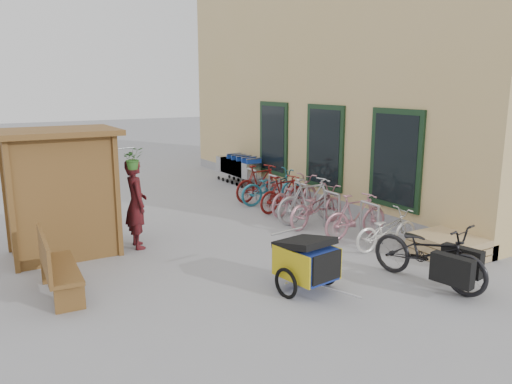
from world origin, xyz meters
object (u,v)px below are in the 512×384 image
bike_6 (272,187)px  pallet_stack (448,247)px  person_kiosk (136,204)px  bike_0 (386,230)px  kiosk (55,175)px  bike_1 (356,216)px  bike_4 (295,195)px  bike_3 (310,200)px  shopping_carts (238,167)px  bike_5 (284,194)px  cargo_bike (430,253)px  child_trailer (307,260)px  bench (55,265)px  bike_2 (316,206)px  bike_7 (260,183)px

bike_6 → pallet_stack: bearing=-169.7°
person_kiosk → bike_0: 4.98m
kiosk → bike_1: 6.06m
bike_4 → bike_6: 1.13m
bike_3 → bike_4: bike_3 is taller
shopping_carts → bike_5: (-0.74, -3.84, -0.10)m
person_kiosk → bike_4: person_kiosk is taller
pallet_stack → bike_0: (-0.65, 0.95, 0.19)m
kiosk → cargo_bike: 6.81m
bike_3 → bike_5: bike_3 is taller
child_trailer → pallet_stack: bearing=-9.9°
bike_4 → bike_5: (-0.15, 0.29, -0.01)m
bike_5 → child_trailer: bearing=141.5°
child_trailer → bike_4: size_ratio=0.87×
person_kiosk → bike_6: size_ratio=0.98×
kiosk → shopping_carts: (6.28, 4.46, -0.98)m
bike_0 → bike_6: 4.39m
bike_4 → bike_6: bearing=-18.6°
cargo_bike → bike_1: (0.67, 2.53, -0.04)m
bench → bike_6: size_ratio=0.87×
bike_3 → bike_4: bearing=-11.6°
bike_2 → bike_7: bike_7 is taller
pallet_stack → bike_1: bearing=110.4°
bench → bike_5: size_ratio=1.02×
bike_3 → cargo_bike: bearing=173.4°
bike_2 → bike_6: bearing=-18.7°
pallet_stack → child_trailer: 3.24m
person_kiosk → bike_7: person_kiosk is taller
person_kiosk → bike_1: (4.18, -1.75, -0.41)m
bench → bike_4: 6.53m
bike_6 → bike_7: (-0.05, 0.52, 0.03)m
bike_0 → bike_3: bike_3 is taller
bike_6 → bike_5: bearing=173.0°
pallet_stack → bike_4: bike_4 is taller
child_trailer → bike_2: bike_2 is taller
person_kiosk → bike_2: bearing=-94.4°
pallet_stack → bike_6: bearing=96.1°
pallet_stack → bike_1: 1.96m
kiosk → shopping_carts: bearing=35.4°
bike_6 → bike_4: bearing=-176.8°
bench → bike_2: (5.85, 1.15, -0.04)m
cargo_bike → bike_6: (0.77, 6.04, -0.04)m
shopping_carts → bike_1: shopping_carts is taller
pallet_stack → person_kiosk: bearing=143.7°
bench → bike_6: 7.04m
bike_3 → bike_7: (0.17, 2.56, -0.03)m
bench → bike_4: size_ratio=0.88×
cargo_bike → bike_1: 2.61m
shopping_carts → child_trailer: bearing=-111.4°
bike_6 → bike_1: bearing=-177.5°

